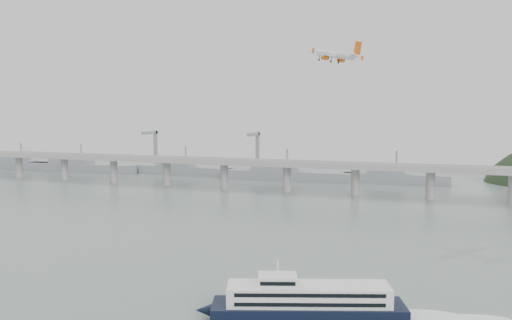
% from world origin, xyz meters
% --- Properties ---
extents(ground, '(900.00, 900.00, 0.00)m').
position_xyz_m(ground, '(0.00, 0.00, 0.00)').
color(ground, slate).
rests_on(ground, ground).
extents(bridge, '(800.00, 22.00, 23.90)m').
position_xyz_m(bridge, '(-1.15, 200.00, 17.65)').
color(bridge, '#989895').
rests_on(bridge, ground).
extents(distant_fleet, '(453.00, 60.90, 40.00)m').
position_xyz_m(distant_fleet, '(-155.36, 265.08, 6.22)').
color(distant_fleet, gray).
rests_on(distant_fleet, ground).
extents(ferry, '(85.52, 37.63, 16.73)m').
position_xyz_m(ferry, '(48.42, -32.85, 4.54)').
color(ferry, black).
rests_on(ferry, ground).
extents(airliner, '(31.39, 29.42, 9.56)m').
position_xyz_m(airliner, '(27.88, 94.22, 86.39)').
color(airliner, silver).
rests_on(airliner, ground).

